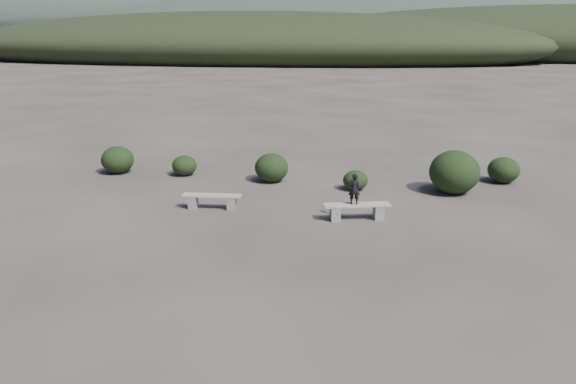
# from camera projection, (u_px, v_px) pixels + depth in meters

# --- Properties ---
(ground) EXTENTS (1200.00, 1200.00, 0.00)m
(ground) POSITION_uv_depth(u_px,v_px,m) (241.00, 278.00, 13.04)
(ground) COLOR #332D27
(ground) RESTS_ON ground
(bench_left) EXTENTS (1.91, 0.58, 0.47)m
(bench_left) POSITION_uv_depth(u_px,v_px,m) (212.00, 200.00, 17.97)
(bench_left) COLOR gray
(bench_left) RESTS_ON ground
(bench_right) EXTENTS (2.04, 0.95, 0.50)m
(bench_right) POSITION_uv_depth(u_px,v_px,m) (357.00, 210.00, 16.92)
(bench_right) COLOR gray
(bench_right) RESTS_ON ground
(seated_person) EXTENTS (0.39, 0.29, 0.95)m
(seated_person) POSITION_uv_depth(u_px,v_px,m) (354.00, 189.00, 16.72)
(seated_person) COLOR black
(seated_person) RESTS_ON bench_right
(shrub_a) EXTENTS (0.96, 0.96, 0.79)m
(shrub_a) POSITION_uv_depth(u_px,v_px,m) (184.00, 166.00, 22.07)
(shrub_a) COLOR black
(shrub_a) RESTS_ON ground
(shrub_b) EXTENTS (1.27, 1.27, 1.09)m
(shrub_b) POSITION_uv_depth(u_px,v_px,m) (272.00, 168.00, 21.12)
(shrub_b) COLOR black
(shrub_b) RESTS_ON ground
(shrub_c) EXTENTS (0.89, 0.89, 0.71)m
(shrub_c) POSITION_uv_depth(u_px,v_px,m) (355.00, 180.00, 20.06)
(shrub_c) COLOR black
(shrub_c) RESTS_ON ground
(shrub_d) EXTENTS (1.74, 1.74, 1.52)m
(shrub_d) POSITION_uv_depth(u_px,v_px,m) (454.00, 172.00, 19.57)
(shrub_d) COLOR black
(shrub_d) RESTS_ON ground
(shrub_e) EXTENTS (1.17, 1.17, 0.97)m
(shrub_e) POSITION_uv_depth(u_px,v_px,m) (504.00, 170.00, 20.99)
(shrub_e) COLOR black
(shrub_e) RESTS_ON ground
(shrub_f) EXTENTS (1.28, 1.28, 1.09)m
(shrub_f) POSITION_uv_depth(u_px,v_px,m) (118.00, 160.00, 22.38)
(shrub_f) COLOR black
(shrub_f) RESTS_ON ground
(mountain_ridges) EXTENTS (500.00, 400.00, 56.00)m
(mountain_ridges) POSITION_uv_depth(u_px,v_px,m) (378.00, 20.00, 331.47)
(mountain_ridges) COLOR black
(mountain_ridges) RESTS_ON ground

